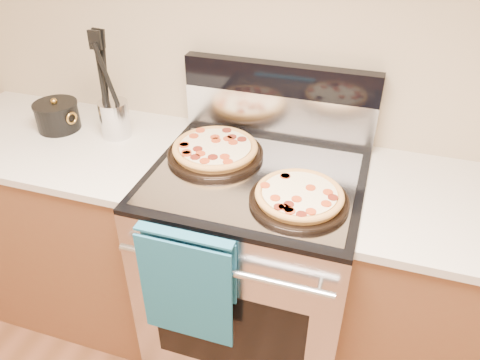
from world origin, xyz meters
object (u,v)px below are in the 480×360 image
(pepperoni_pizza_front, at_px, (299,197))
(saucepan, at_px, (58,117))
(range_body, at_px, (254,269))
(pepperoni_pizza_back, at_px, (215,150))
(utensil_crock, at_px, (115,119))

(pepperoni_pizza_front, bearing_deg, saucepan, 168.21)
(range_body, height_order, pepperoni_pizza_back, pepperoni_pizza_back)
(range_body, xyz_separation_m, pepperoni_pizza_front, (0.18, -0.12, 0.50))
(range_body, relative_size, pepperoni_pizza_back, 2.53)
(pepperoni_pizza_back, xyz_separation_m, pepperoni_pizza_front, (0.36, -0.19, -0.00))
(range_body, distance_m, saucepan, 1.03)
(range_body, bearing_deg, utensil_crock, 169.21)
(pepperoni_pizza_back, xyz_separation_m, saucepan, (-0.71, 0.03, 0.01))
(pepperoni_pizza_back, distance_m, pepperoni_pizza_front, 0.41)
(range_body, bearing_deg, pepperoni_pizza_front, -34.68)
(pepperoni_pizza_front, bearing_deg, utensil_crock, 163.20)
(range_body, xyz_separation_m, pepperoni_pizza_back, (-0.18, 0.07, 0.50))
(pepperoni_pizza_back, distance_m, utensil_crock, 0.46)
(utensil_crock, bearing_deg, saucepan, -175.45)
(range_body, bearing_deg, pepperoni_pizza_back, 159.80)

